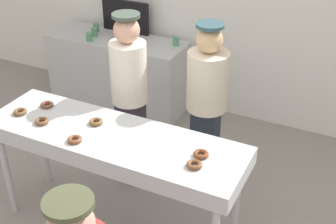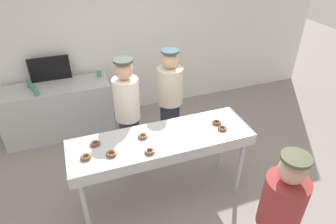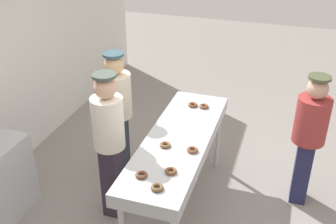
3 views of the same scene
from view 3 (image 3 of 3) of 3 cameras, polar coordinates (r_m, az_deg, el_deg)
name	(u,v)px [view 3 (image 3 of 3)]	position (r m, az deg, el deg)	size (l,w,h in m)	color
ground_plane	(177,209)	(4.88, 1.29, -13.42)	(16.00, 16.00, 0.00)	gray
fryer_conveyor	(178,144)	(4.33, 1.42, -4.50)	(2.15, 0.65, 0.99)	#B7BABF
chocolate_donut_0	(193,105)	(4.90, 3.50, 1.01)	(0.11, 0.11, 0.03)	brown
chocolate_donut_1	(157,188)	(3.59, -1.53, -10.55)	(0.11, 0.11, 0.03)	brown
chocolate_donut_2	(204,106)	(4.88, 5.06, 0.80)	(0.11, 0.11, 0.03)	brown
chocolate_donut_3	(141,175)	(3.73, -3.74, -8.80)	(0.11, 0.11, 0.03)	brown
chocolate_donut_4	(193,150)	(4.06, 3.46, -5.33)	(0.11, 0.11, 0.03)	brown
chocolate_donut_5	(165,145)	(4.13, -0.39, -4.64)	(0.11, 0.11, 0.03)	brown
chocolate_donut_6	(171,171)	(3.77, 0.40, -8.28)	(0.11, 0.11, 0.03)	brown
worker_baker	(117,108)	(4.93, -7.19, 0.59)	(0.37, 0.37, 1.67)	#222935
worker_assistant	(109,139)	(4.31, -8.24, -3.72)	(0.33, 0.33, 1.72)	#2E2434
customer_waiting	(309,133)	(4.75, 19.19, -2.76)	(0.36, 0.36, 1.60)	#212249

